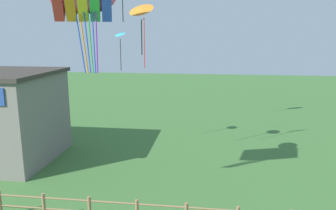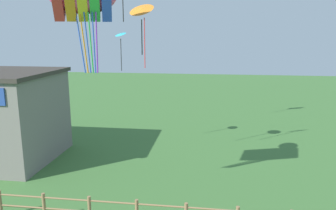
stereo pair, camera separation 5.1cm
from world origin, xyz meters
name	(u,v)px [view 2 (the right image)]	position (x,y,z in m)	size (l,w,h in m)	color
kite_white_delta	(144,15)	(-2.07, 13.36, 8.75)	(1.23, 1.22, 3.43)	white
kite_orange_delta	(141,10)	(-1.53, 10.13, 8.77)	(1.44, 1.36, 2.46)	orange
kite_cyan_delta	(121,37)	(-4.03, 15.25, 7.48)	(0.99, 0.98, 2.50)	#2DB2C6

